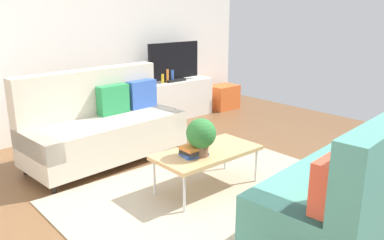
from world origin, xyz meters
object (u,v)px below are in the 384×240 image
couch_green (356,187)px  bottle_0 (162,79)px  vase_0 (143,79)px  vase_1 (151,78)px  tv (174,62)px  potted_plant (201,135)px  couch_beige (104,125)px  bottle_1 (167,76)px  storage_trunk (223,97)px  coffee_table (207,153)px  bottle_2 (172,76)px  tv_console (174,99)px  table_book_0 (194,154)px

couch_green → bottle_0: bearing=70.8°
vase_0 → vase_1: 0.16m
tv → potted_plant: tv is taller
couch_beige → bottle_1: 1.95m
storage_trunk → couch_beige: bearing=-163.7°
couch_green → coffee_table: (-0.29, 1.42, -0.05)m
tv → storage_trunk: 1.32m
couch_beige → vase_0: (1.27, 1.01, 0.29)m
bottle_2 → coffee_table: bearing=-120.9°
storage_trunk → bottle_0: (-1.36, 0.06, 0.50)m
tv_console → table_book_0: bearing=-124.6°
tv → vase_0: bearing=173.1°
couch_green → tv_console: bearing=67.3°
storage_trunk → table_book_0: size_ratio=2.17×
bottle_2 → couch_green: bearing=-106.4°
coffee_table → tv_console: size_ratio=0.79×
coffee_table → couch_green: bearing=-78.3°
coffee_table → bottle_2: bearing=59.1°
bottle_1 → coffee_table: bearing=-119.0°
tv → bottle_0: size_ratio=6.64×
vase_0 → coffee_table: bearing=-109.9°
couch_beige → bottle_1: bearing=-155.7°
couch_green → potted_plant: (-0.44, 1.36, 0.20)m
coffee_table → tv_console: tv_console is taller
couch_green → bottle_2: (1.11, 3.77, 0.30)m
bottle_1 → couch_green: bearing=-105.0°
couch_beige → coffee_table: couch_beige is taller
tv_console → vase_0: 0.72m
potted_plant → vase_1: (1.18, 2.50, 0.09)m
bottle_1 → potted_plant: bearing=-121.0°
couch_beige → vase_1: (1.43, 1.01, 0.28)m
coffee_table → bottle_0: size_ratio=7.30×
vase_1 → bottle_0: (0.16, -0.09, -0.02)m
couch_beige → bottle_2: couch_beige is taller
coffee_table → bottle_1: size_ratio=5.00×
potted_plant → bottle_2: bearing=57.3°
couch_green → bottle_0: size_ratio=13.10×
table_book_0 → tv_console: bearing=55.4°
table_book_0 → bottle_0: bearing=59.4°
coffee_table → potted_plant: size_ratio=2.91×
potted_plant → table_book_0: bearing=128.7°
couch_beige → couch_green: (0.68, -2.84, -0.01)m
vase_0 → tv: bearing=-6.9°
vase_0 → tv_console: bearing=-4.9°
couch_green → storage_trunk: bearing=52.9°
tv_console → bottle_2: (-0.06, -0.04, 0.42)m
vase_1 → vase_0: bearing=180.0°
coffee_table → tv: 2.84m
tv → bottle_2: size_ratio=5.06×
tv_console → bottle_2: bearing=-146.1°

